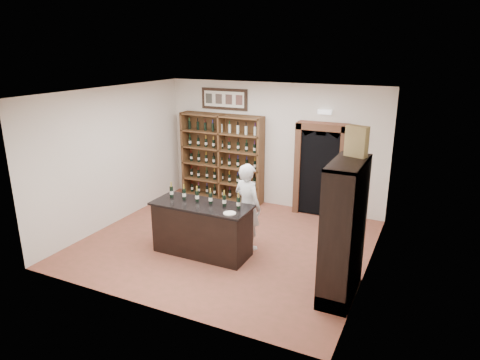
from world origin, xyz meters
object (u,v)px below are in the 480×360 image
(tasting_counter, at_px, (202,229))
(side_cabinet, at_px, (344,252))
(counter_bottle_0, at_px, (171,192))
(wine_crate, at_px, (357,141))
(wine_shelf, at_px, (222,157))
(shopkeeper, at_px, (247,207))

(tasting_counter, height_order, side_cabinet, side_cabinet)
(counter_bottle_0, relative_size, wine_crate, 0.64)
(wine_shelf, relative_size, side_cabinet, 1.00)
(wine_shelf, xyz_separation_m, counter_bottle_0, (0.38, -2.84, 0.01))
(tasting_counter, xyz_separation_m, counter_bottle_0, (-0.72, 0.09, 0.61))
(tasting_counter, relative_size, side_cabinet, 0.85)
(tasting_counter, xyz_separation_m, wine_crate, (2.72, 0.02, 1.94))
(counter_bottle_0, bearing_deg, wine_shelf, 97.61)
(wine_shelf, xyz_separation_m, side_cabinet, (3.82, -3.23, -0.35))
(shopkeeper, bearing_deg, tasting_counter, 60.19)
(counter_bottle_0, height_order, shopkeeper, shopkeeper)
(side_cabinet, height_order, wine_crate, wine_crate)
(wine_shelf, bearing_deg, shopkeeper, -52.87)
(side_cabinet, distance_m, shopkeeper, 2.25)
(wine_crate, bearing_deg, tasting_counter, -162.22)
(tasting_counter, distance_m, shopkeeper, 0.97)
(counter_bottle_0, xyz_separation_m, wine_crate, (3.44, -0.07, 1.33))
(tasting_counter, xyz_separation_m, side_cabinet, (2.72, -0.30, 0.26))
(wine_shelf, bearing_deg, tasting_counter, -69.44)
(shopkeeper, xyz_separation_m, wine_crate, (2.05, -0.58, 1.58))
(tasting_counter, relative_size, shopkeeper, 1.10)
(wine_shelf, distance_m, side_cabinet, 5.02)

